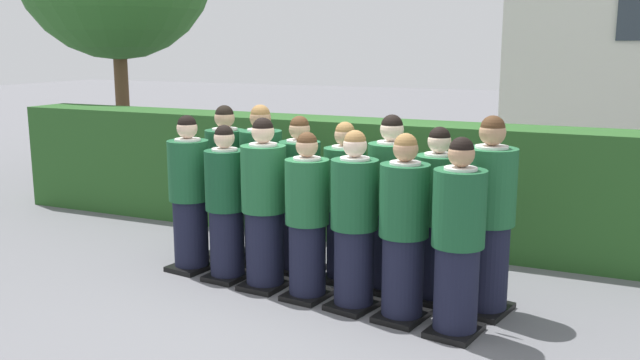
% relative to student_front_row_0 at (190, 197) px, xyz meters
% --- Properties ---
extents(ground_plane, '(60.00, 60.00, 0.00)m').
position_rel_student_front_row_0_xyz_m(ground_plane, '(1.44, -0.25, -0.76)').
color(ground_plane, slate).
extents(student_front_row_0, '(0.43, 0.51, 1.60)m').
position_rel_student_front_row_0_xyz_m(student_front_row_0, '(0.00, 0.00, 0.00)').
color(student_front_row_0, black).
rests_on(student_front_row_0, ground).
extents(student_front_row_1, '(0.40, 0.47, 1.53)m').
position_rel_student_front_row_0_xyz_m(student_front_row_1, '(0.49, -0.10, -0.03)').
color(student_front_row_1, black).
rests_on(student_front_row_1, ground).
extents(student_front_row_2, '(0.42, 0.50, 1.63)m').
position_rel_student_front_row_0_xyz_m(student_front_row_2, '(0.95, -0.16, 0.02)').
color(student_front_row_2, black).
rests_on(student_front_row_2, ground).
extents(student_front_row_3, '(0.41, 0.51, 1.53)m').
position_rel_student_front_row_0_xyz_m(student_front_row_3, '(1.44, -0.25, -0.03)').
color(student_front_row_3, black).
rests_on(student_front_row_3, ground).
extents(student_front_row_4, '(0.45, 0.52, 1.58)m').
position_rel_student_front_row_0_xyz_m(student_front_row_4, '(1.92, -0.30, -0.01)').
color(student_front_row_4, black).
rests_on(student_front_row_4, ground).
extents(student_front_row_5, '(0.44, 0.51, 1.59)m').
position_rel_student_front_row_0_xyz_m(student_front_row_5, '(2.39, -0.37, -0.01)').
color(student_front_row_5, black).
rests_on(student_front_row_5, ground).
extents(student_front_row_6, '(0.44, 0.54, 1.60)m').
position_rel_student_front_row_0_xyz_m(student_front_row_6, '(2.87, -0.49, -0.00)').
color(student_front_row_6, black).
rests_on(student_front_row_6, ground).
extents(student_rear_row_0, '(0.47, 0.56, 1.66)m').
position_rel_student_front_row_0_xyz_m(student_rear_row_0, '(0.09, 0.55, 0.03)').
color(student_rear_row_0, black).
rests_on(student_rear_row_0, ground).
extents(student_rear_row_1, '(0.48, 0.55, 1.69)m').
position_rel_student_front_row_0_xyz_m(student_rear_row_1, '(0.57, 0.47, 0.04)').
color(student_rear_row_1, black).
rests_on(student_rear_row_1, ground).
extents(student_rear_row_2, '(0.43, 0.53, 1.60)m').
position_rel_student_front_row_0_xyz_m(student_rear_row_2, '(1.06, 0.38, 0.00)').
color(student_rear_row_2, black).
rests_on(student_rear_row_2, ground).
extents(student_rear_row_3, '(0.42, 0.50, 1.57)m').
position_rel_student_front_row_0_xyz_m(student_rear_row_3, '(1.56, 0.34, -0.01)').
color(student_rear_row_3, black).
rests_on(student_rear_row_3, ground).
extents(student_rear_row_4, '(0.47, 0.54, 1.67)m').
position_rel_student_front_row_0_xyz_m(student_rear_row_4, '(2.06, 0.26, 0.03)').
color(student_rear_row_4, black).
rests_on(student_rear_row_4, ground).
extents(student_rear_row_5, '(0.46, 0.54, 1.59)m').
position_rel_student_front_row_0_xyz_m(student_rear_row_5, '(2.52, 0.18, -0.01)').
color(student_rear_row_5, black).
rests_on(student_rear_row_5, ground).
extents(student_rear_row_6, '(0.49, 0.56, 1.71)m').
position_rel_student_front_row_0_xyz_m(student_rear_row_6, '(2.99, 0.08, 0.06)').
color(student_rear_row_6, black).
rests_on(student_rear_row_6, ground).
extents(hedge, '(10.43, 0.70, 1.42)m').
position_rel_student_front_row_0_xyz_m(hedge, '(1.44, 1.84, -0.05)').
color(hedge, '#285623').
rests_on(hedge, ground).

